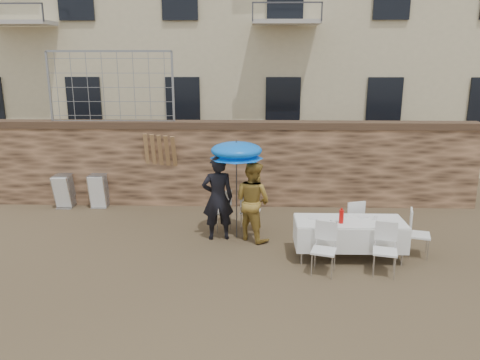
{
  "coord_description": "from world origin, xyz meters",
  "views": [
    {
      "loc": [
        0.67,
        -7.1,
        3.84
      ],
      "look_at": [
        0.4,
        2.2,
        1.4
      ],
      "focal_mm": 35.0,
      "sensor_mm": 36.0,
      "label": 1
    }
  ],
  "objects_px": {
    "man_suit": "(218,198)",
    "couple_chair_left": "(220,210)",
    "table_chair_front_left": "(324,249)",
    "table_chair_back": "(351,221)",
    "woman_dress": "(253,201)",
    "couple_chair_right": "(250,210)",
    "umbrella": "(236,153)",
    "table_chair_front_right": "(385,250)",
    "chair_stack_left": "(67,189)",
    "table_chair_side": "(419,234)",
    "soda_bottle": "(341,217)",
    "chair_stack_right": "(101,189)",
    "banquet_table": "(350,223)"
  },
  "relations": [
    {
      "from": "table_chair_front_right",
      "to": "chair_stack_left",
      "type": "height_order",
      "value": "table_chair_front_right"
    },
    {
      "from": "woman_dress",
      "to": "chair_stack_left",
      "type": "distance_m",
      "value": 5.46
    },
    {
      "from": "table_chair_side",
      "to": "table_chair_front_left",
      "type": "bearing_deg",
      "value": 128.77
    },
    {
      "from": "chair_stack_right",
      "to": "banquet_table",
      "type": "bearing_deg",
      "value": -28.23
    },
    {
      "from": "couple_chair_left",
      "to": "couple_chair_right",
      "type": "height_order",
      "value": "same"
    },
    {
      "from": "couple_chair_right",
      "to": "table_chair_front_left",
      "type": "relative_size",
      "value": 1.0
    },
    {
      "from": "couple_chair_left",
      "to": "table_chair_side",
      "type": "distance_m",
      "value": 4.27
    },
    {
      "from": "couple_chair_right",
      "to": "woman_dress",
      "type": "bearing_deg",
      "value": 104.73
    },
    {
      "from": "table_chair_front_right",
      "to": "chair_stack_left",
      "type": "xyz_separation_m",
      "value": [
        -7.34,
        3.94,
        -0.02
      ]
    },
    {
      "from": "soda_bottle",
      "to": "table_chair_front_left",
      "type": "relative_size",
      "value": 0.27
    },
    {
      "from": "soda_bottle",
      "to": "chair_stack_left",
      "type": "distance_m",
      "value": 7.45
    },
    {
      "from": "man_suit",
      "to": "chair_stack_left",
      "type": "distance_m",
      "value": 4.79
    },
    {
      "from": "banquet_table",
      "to": "soda_bottle",
      "type": "height_order",
      "value": "soda_bottle"
    },
    {
      "from": "umbrella",
      "to": "table_chair_front_right",
      "type": "distance_m",
      "value": 3.56
    },
    {
      "from": "umbrella",
      "to": "table_chair_front_right",
      "type": "relative_size",
      "value": 2.08
    },
    {
      "from": "table_chair_back",
      "to": "chair_stack_right",
      "type": "xyz_separation_m",
      "value": [
        -6.14,
        2.39,
        -0.02
      ]
    },
    {
      "from": "banquet_table",
      "to": "table_chair_side",
      "type": "height_order",
      "value": "table_chair_side"
    },
    {
      "from": "table_chair_side",
      "to": "table_chair_back",
      "type": "bearing_deg",
      "value": 75.49
    },
    {
      "from": "woman_dress",
      "to": "couple_chair_right",
      "type": "bearing_deg",
      "value": -44.87
    },
    {
      "from": "couple_chair_right",
      "to": "table_chair_side",
      "type": "distance_m",
      "value": 3.62
    },
    {
      "from": "table_chair_back",
      "to": "man_suit",
      "type": "bearing_deg",
      "value": -20.34
    },
    {
      "from": "table_chair_front_left",
      "to": "chair_stack_right",
      "type": "xyz_separation_m",
      "value": [
        -5.34,
        3.94,
        -0.02
      ]
    },
    {
      "from": "table_chair_front_left",
      "to": "table_chair_front_right",
      "type": "distance_m",
      "value": 1.1
    },
    {
      "from": "man_suit",
      "to": "umbrella",
      "type": "relative_size",
      "value": 0.93
    },
    {
      "from": "man_suit",
      "to": "couple_chair_left",
      "type": "bearing_deg",
      "value": -99.47
    },
    {
      "from": "umbrella",
      "to": "couple_chair_right",
      "type": "relative_size",
      "value": 2.08
    },
    {
      "from": "man_suit",
      "to": "chair_stack_left",
      "type": "xyz_separation_m",
      "value": [
        -4.2,
        2.26,
        -0.46
      ]
    },
    {
      "from": "man_suit",
      "to": "umbrella",
      "type": "bearing_deg",
      "value": -175.43
    },
    {
      "from": "couple_chair_right",
      "to": "table_chair_front_right",
      "type": "height_order",
      "value": "same"
    },
    {
      "from": "table_chair_side",
      "to": "umbrella",
      "type": "bearing_deg",
      "value": 91.43
    },
    {
      "from": "table_chair_front_left",
      "to": "table_chair_back",
      "type": "height_order",
      "value": "same"
    },
    {
      "from": "woman_dress",
      "to": "banquet_table",
      "type": "distance_m",
      "value": 2.12
    },
    {
      "from": "umbrella",
      "to": "couple_chair_left",
      "type": "bearing_deg",
      "value": 131.63
    },
    {
      "from": "table_chair_front_right",
      "to": "chair_stack_right",
      "type": "relative_size",
      "value": 1.04
    },
    {
      "from": "couple_chair_right",
      "to": "table_chair_front_left",
      "type": "bearing_deg",
      "value": 130.64
    },
    {
      "from": "banquet_table",
      "to": "woman_dress",
      "type": "bearing_deg",
      "value": 153.86
    },
    {
      "from": "table_chair_front_left",
      "to": "banquet_table",
      "type": "bearing_deg",
      "value": 68.6
    },
    {
      "from": "chair_stack_right",
      "to": "soda_bottle",
      "type": "bearing_deg",
      "value": -30.19
    },
    {
      "from": "woman_dress",
      "to": "table_chair_front_right",
      "type": "bearing_deg",
      "value": -175.11
    },
    {
      "from": "soda_bottle",
      "to": "couple_chair_right",
      "type": "bearing_deg",
      "value": 136.96
    },
    {
      "from": "man_suit",
      "to": "table_chair_back",
      "type": "relative_size",
      "value": 1.93
    },
    {
      "from": "man_suit",
      "to": "table_chair_side",
      "type": "distance_m",
      "value": 4.15
    },
    {
      "from": "man_suit",
      "to": "table_chair_back",
      "type": "distance_m",
      "value": 2.88
    },
    {
      "from": "man_suit",
      "to": "couple_chair_right",
      "type": "bearing_deg",
      "value": -151.31
    },
    {
      "from": "chair_stack_right",
      "to": "couple_chair_right",
      "type": "bearing_deg",
      "value": -23.17
    },
    {
      "from": "table_chair_front_left",
      "to": "table_chair_side",
      "type": "xyz_separation_m",
      "value": [
        2.0,
        0.85,
        0.0
      ]
    },
    {
      "from": "soda_bottle",
      "to": "table_chair_front_right",
      "type": "height_order",
      "value": "soda_bottle"
    },
    {
      "from": "umbrella",
      "to": "table_chair_side",
      "type": "relative_size",
      "value": 2.08
    },
    {
      "from": "table_chair_front_left",
      "to": "table_chair_front_right",
      "type": "bearing_deg",
      "value": 17.26
    },
    {
      "from": "soda_bottle",
      "to": "table_chair_front_left",
      "type": "distance_m",
      "value": 0.84
    }
  ]
}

